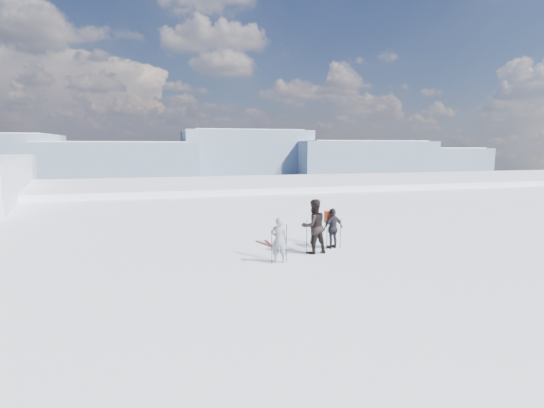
{
  "coord_description": "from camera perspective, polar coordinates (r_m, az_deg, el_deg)",
  "views": [
    {
      "loc": [
        -5.7,
        -11.35,
        3.89
      ],
      "look_at": [
        -1.59,
        3.0,
        1.87
      ],
      "focal_mm": 28.0,
      "sensor_mm": 36.0,
      "label": 1
    }
  ],
  "objects": [
    {
      "name": "far_mountain_range",
      "position": [
        467.6,
        -11.7,
        6.18
      ],
      "size": [
        770.0,
        110.0,
        53.0
      ],
      "color": "slate",
      "rests_on": "ground"
    },
    {
      "name": "skis_loose",
      "position": [
        16.95,
        -0.46,
        -5.52
      ],
      "size": [
        0.54,
        1.7,
        0.03
      ],
      "color": "black",
      "rests_on": "ground"
    },
    {
      "name": "lake_basin",
      "position": [
        43.01,
        -7.93,
        -6.35
      ],
      "size": [
        820.0,
        820.0,
        71.62
      ],
      "color": "white",
      "rests_on": "ground"
    },
    {
      "name": "backpack",
      "position": [
        16.52,
        7.7,
        0.31
      ],
      "size": [
        0.37,
        0.27,
        0.45
      ],
      "primitive_type": "cube",
      "rotation": [
        0.0,
        0.0,
        3.42
      ],
      "color": "#BB3511",
      "rests_on": "skier_pack"
    },
    {
      "name": "ski_poles",
      "position": [
        15.39,
        5.19,
        -4.55
      ],
      "size": [
        3.16,
        1.44,
        1.33
      ],
      "color": "black",
      "rests_on": "ground"
    },
    {
      "name": "skier_pack",
      "position": [
        16.49,
        8.19,
        -3.25
      ],
      "size": [
        0.98,
        0.62,
        1.56
      ],
      "primitive_type": "imported",
      "rotation": [
        0.0,
        0.0,
        3.42
      ],
      "color": "black",
      "rests_on": "ground"
    },
    {
      "name": "skier_grey",
      "position": [
        14.33,
        0.95,
        -4.86
      ],
      "size": [
        0.66,
        0.56,
        1.55
      ],
      "primitive_type": "imported",
      "rotation": [
        0.0,
        0.0,
        2.76
      ],
      "color": "gray",
      "rests_on": "ground"
    },
    {
      "name": "skier_dark",
      "position": [
        15.59,
        5.62,
        -3.01
      ],
      "size": [
        1.06,
        0.87,
        2.0
      ],
      "primitive_type": "imported",
      "rotation": [
        0.0,
        0.0,
        3.26
      ],
      "color": "black",
      "rests_on": "ground"
    }
  ]
}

